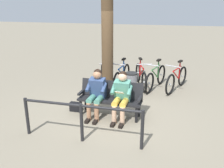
% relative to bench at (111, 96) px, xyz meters
% --- Properties ---
extents(ground_plane, '(40.00, 40.00, 0.00)m').
position_rel_bench_xyz_m(ground_plane, '(-0.03, -0.07, -0.51)').
color(ground_plane, gray).
extents(bench, '(1.64, 0.63, 0.87)m').
position_rel_bench_xyz_m(bench, '(0.00, 0.00, 0.00)').
color(bench, black).
rests_on(bench, ground).
extents(person_reading, '(0.52, 0.79, 1.20)m').
position_rel_bench_xyz_m(person_reading, '(-0.30, 0.19, 0.16)').
color(person_reading, '#4C8C7A').
rests_on(person_reading, ground).
extents(person_companion, '(0.52, 0.79, 1.20)m').
position_rel_bench_xyz_m(person_companion, '(0.33, 0.13, 0.16)').
color(person_companion, '#334772').
rests_on(person_companion, ground).
extents(handbag, '(0.31, 0.16, 0.24)m').
position_rel_bench_xyz_m(handbag, '(0.95, -0.01, -0.39)').
color(handbag, black).
rests_on(handbag, ground).
extents(tree_trunk, '(0.33, 0.33, 3.89)m').
position_rel_bench_xyz_m(tree_trunk, '(0.33, -1.22, 1.44)').
color(tree_trunk, '#4C3823').
rests_on(tree_trunk, ground).
extents(litter_bin, '(0.35, 0.35, 0.79)m').
position_rel_bench_xyz_m(litter_bin, '(-0.38, -1.16, -0.11)').
color(litter_bin, slate).
rests_on(litter_bin, ground).
extents(bicycle_black, '(0.76, 1.56, 0.94)m').
position_rel_bench_xyz_m(bicycle_black, '(-1.73, -2.14, -0.15)').
color(bicycle_black, black).
rests_on(bicycle_black, ground).
extents(bicycle_purple, '(0.69, 1.60, 0.94)m').
position_rel_bench_xyz_m(bicycle_purple, '(-1.06, -2.16, -0.15)').
color(bicycle_purple, black).
rests_on(bicycle_purple, ground).
extents(bicycle_red, '(0.61, 1.63, 0.94)m').
position_rel_bench_xyz_m(bicycle_red, '(-0.58, -2.22, -0.15)').
color(bicycle_red, black).
rests_on(bicycle_red, ground).
extents(bicycle_orange, '(0.48, 1.67, 0.94)m').
position_rel_bench_xyz_m(bicycle_orange, '(0.03, -2.06, -0.15)').
color(bicycle_orange, black).
rests_on(bicycle_orange, ground).
extents(bicycle_silver, '(0.70, 1.59, 0.94)m').
position_rel_bench_xyz_m(bicycle_silver, '(0.60, -2.06, -0.15)').
color(bicycle_silver, black).
rests_on(bicycle_silver, ground).
extents(railing_fence, '(2.58, 0.20, 0.85)m').
position_rel_bench_xyz_m(railing_fence, '(0.35, 1.35, 0.07)').
color(railing_fence, black).
rests_on(railing_fence, ground).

